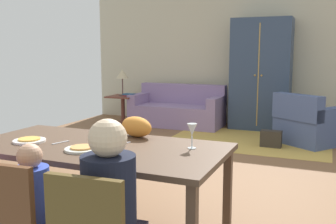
# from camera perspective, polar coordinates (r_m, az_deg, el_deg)

# --- Properties ---
(ground_plane) EXTENTS (7.05, 6.36, 0.02)m
(ground_plane) POSITION_cam_1_polar(r_m,az_deg,el_deg) (5.04, 4.99, -8.18)
(ground_plane) COLOR brown
(back_wall) EXTENTS (7.05, 0.10, 2.70)m
(back_wall) POSITION_cam_1_polar(r_m,az_deg,el_deg) (7.96, 12.37, 7.79)
(back_wall) COLOR beige
(back_wall) RESTS_ON ground_plane
(dining_table) EXTENTS (1.97, 0.96, 0.76)m
(dining_table) POSITION_cam_1_polar(r_m,az_deg,el_deg) (3.00, -10.58, -6.06)
(dining_table) COLOR brown
(dining_table) RESTS_ON ground_plane
(plate_near_man) EXTENTS (0.25, 0.25, 0.02)m
(plate_near_man) POSITION_cam_1_polar(r_m,az_deg,el_deg) (3.22, -19.90, -4.05)
(plate_near_man) COLOR white
(plate_near_man) RESTS_ON dining_table
(pizza_near_man) EXTENTS (0.17, 0.17, 0.01)m
(pizza_near_man) POSITION_cam_1_polar(r_m,az_deg,el_deg) (3.22, -19.91, -3.79)
(pizza_near_man) COLOR gold
(pizza_near_man) RESTS_ON plate_near_man
(plate_near_child) EXTENTS (0.25, 0.25, 0.02)m
(plate_near_child) POSITION_cam_1_polar(r_m,az_deg,el_deg) (2.84, -12.62, -5.41)
(plate_near_child) COLOR silver
(plate_near_child) RESTS_ON dining_table
(pizza_near_child) EXTENTS (0.17, 0.17, 0.01)m
(pizza_near_child) POSITION_cam_1_polar(r_m,az_deg,el_deg) (2.83, -12.63, -5.12)
(pizza_near_child) COLOR #D5914B
(pizza_near_child) RESTS_ON plate_near_child
(wine_glass) EXTENTS (0.07, 0.07, 0.19)m
(wine_glass) POSITION_cam_1_polar(r_m,az_deg,el_deg) (2.80, 3.59, -2.80)
(wine_glass) COLOR silver
(wine_glass) RESTS_ON dining_table
(fork) EXTENTS (0.06, 0.15, 0.01)m
(fork) POSITION_cam_1_polar(r_m,az_deg,el_deg) (3.11, -15.67, -4.39)
(fork) COLOR silver
(fork) RESTS_ON dining_table
(knife) EXTENTS (0.05, 0.17, 0.01)m
(knife) POSITION_cam_1_polar(r_m,az_deg,el_deg) (2.97, -6.69, -4.72)
(knife) COLOR silver
(knife) RESTS_ON dining_table
(dining_chair_child) EXTENTS (0.45, 0.45, 0.87)m
(dining_chair_child) POSITION_cam_1_polar(r_m,az_deg,el_deg) (2.44, -21.61, -15.05)
(dining_chair_child) COLOR #59341B
(dining_chair_child) RESTS_ON ground_plane
(person_child) EXTENTS (0.22, 0.29, 0.92)m
(person_child) POSITION_cam_1_polar(r_m,az_deg,el_deg) (2.58, -18.94, -15.01)
(person_child) COLOR #293F48
(person_child) RESTS_ON ground_plane
(person_woman) EXTENTS (0.30, 0.41, 1.11)m
(person_woman) POSITION_cam_1_polar(r_m,az_deg,el_deg) (2.26, -8.22, -15.97)
(person_woman) COLOR #38364E
(person_woman) RESTS_ON ground_plane
(cat) EXTENTS (0.35, 0.26, 0.17)m
(cat) POSITION_cam_1_polar(r_m,az_deg,el_deg) (3.21, -4.67, -2.20)
(cat) COLOR orange
(cat) RESTS_ON dining_table
(area_rug) EXTENTS (2.60, 1.80, 0.01)m
(area_rug) POSITION_cam_1_polar(r_m,az_deg,el_deg) (6.59, 11.84, -4.15)
(area_rug) COLOR #BA9543
(area_rug) RESTS_ON ground_plane
(couch) EXTENTS (1.83, 0.86, 0.82)m
(couch) POSITION_cam_1_polar(r_m,az_deg,el_deg) (7.79, 1.47, 0.24)
(couch) COLOR gray
(couch) RESTS_ON ground_plane
(armchair) EXTENTS (1.19, 1.19, 0.82)m
(armchair) POSITION_cam_1_polar(r_m,az_deg,el_deg) (6.58, 20.15, -1.73)
(armchair) COLOR #44537F
(armchair) RESTS_ON ground_plane
(armoire) EXTENTS (1.10, 0.59, 2.10)m
(armoire) POSITION_cam_1_polar(r_m,az_deg,el_deg) (7.54, 13.63, 5.43)
(armoire) COLOR #2F3E57
(armoire) RESTS_ON ground_plane
(side_table) EXTENTS (0.56, 0.56, 0.58)m
(side_table) POSITION_cam_1_polar(r_m,az_deg,el_deg) (8.03, -6.72, 0.98)
(side_table) COLOR brown
(side_table) RESTS_ON ground_plane
(table_lamp) EXTENTS (0.26, 0.26, 0.54)m
(table_lamp) POSITION_cam_1_polar(r_m,az_deg,el_deg) (7.97, -6.80, 5.48)
(table_lamp) COLOR brown
(table_lamp) RESTS_ON side_table
(book_lower) EXTENTS (0.22, 0.16, 0.03)m
(book_lower) POSITION_cam_1_polar(r_m,az_deg,el_deg) (7.90, -5.79, 2.45)
(book_lower) COLOR maroon
(book_lower) RESTS_ON side_table
(book_upper) EXTENTS (0.22, 0.16, 0.03)m
(book_upper) POSITION_cam_1_polar(r_m,az_deg,el_deg) (7.89, -5.83, 2.65)
(book_upper) COLOR #295077
(book_upper) RESTS_ON book_lower
(handbag) EXTENTS (0.32, 0.16, 0.26)m
(handbag) POSITION_cam_1_polar(r_m,az_deg,el_deg) (6.21, 15.05, -3.87)
(handbag) COLOR #2F2A22
(handbag) RESTS_ON ground_plane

